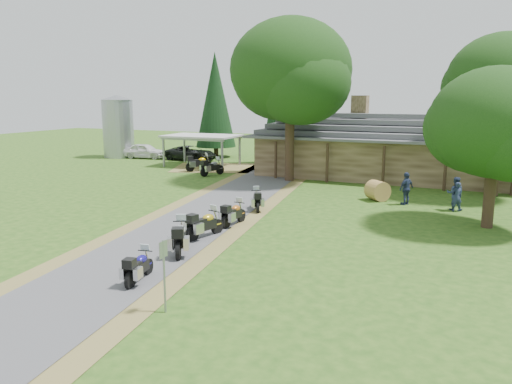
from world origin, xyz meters
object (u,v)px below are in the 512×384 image
at_px(car_dark_suv, 191,149).
at_px(motorcycle_row_e, 257,199).
at_px(silo, 118,126).
at_px(carport, 202,151).
at_px(motorcycle_row_d, 234,213).
at_px(motorcycle_row_b, 180,236).
at_px(hay_bale, 377,191).
at_px(motorcycle_carport_b, 212,166).
at_px(motorcycle_row_a, 139,265).
at_px(car_white_sedan, 145,149).
at_px(lodge, 395,145).
at_px(motorcycle_carport_a, 200,162).
at_px(motorcycle_row_c, 205,223).

bearing_deg(car_dark_suv, motorcycle_row_e, -134.46).
xyz_separation_m(silo, car_dark_suv, (8.10, 0.64, -2.07)).
xyz_separation_m(carport, motorcycle_row_d, (11.93, -17.51, -0.74)).
height_order(motorcycle_row_b, hay_bale, motorcycle_row_b).
bearing_deg(carport, car_dark_suv, 133.64).
height_order(car_dark_suv, motorcycle_row_e, car_dark_suv).
bearing_deg(hay_bale, motorcycle_carport_b, 162.49).
xyz_separation_m(motorcycle_row_e, motorcycle_carport_b, (-8.13, 9.61, 0.10)).
xyz_separation_m(motorcycle_row_a, motorcycle_row_e, (-0.76, 11.44, 0.04)).
distance_m(carport, car_white_sedan, 8.38).
distance_m(lodge, car_white_sedan, 24.71).
height_order(lodge, carport, lodge).
height_order(carport, motorcycle_row_b, carport).
xyz_separation_m(motorcycle_row_e, motorcycle_carport_a, (-10.21, 11.21, 0.12)).
relative_size(carport, car_white_sedan, 1.13).
xyz_separation_m(carport, motorcycle_carport_b, (3.47, -4.43, -0.66)).
bearing_deg(lodge, motorcycle_carport_b, -158.64).
bearing_deg(motorcycle_row_b, motorcycle_row_c, -21.89).
relative_size(car_white_sedan, motorcycle_carport_b, 2.70).
bearing_deg(silo, lodge, -3.28).
xyz_separation_m(silo, motorcycle_row_e, (22.71, -16.33, -2.51)).
bearing_deg(motorcycle_carport_b, motorcycle_row_c, -132.09).
relative_size(motorcycle_row_b, motorcycle_row_c, 1.06).
xyz_separation_m(carport, motorcycle_row_b, (11.95, -22.30, -0.66)).
relative_size(silo, motorcycle_row_c, 3.13).
xyz_separation_m(car_dark_suv, motorcycle_row_d, (14.93, -20.44, -0.42)).
bearing_deg(motorcycle_row_e, motorcycle_carport_a, 14.15).
bearing_deg(car_dark_suv, motorcycle_row_c, -142.40).
xyz_separation_m(car_dark_suv, motorcycle_carport_b, (6.47, -7.36, -0.34)).
xyz_separation_m(silo, motorcycle_carport_b, (14.58, -6.72, -2.42)).
distance_m(lodge, motorcycle_row_a, 26.59).
bearing_deg(hay_bale, carport, 152.99).
bearing_deg(car_white_sedan, car_dark_suv, -92.47).
bearing_deg(car_white_sedan, motorcycle_row_e, -138.29).
distance_m(lodge, carport, 16.65).
distance_m(car_white_sedan, car_dark_suv, 5.04).
relative_size(motorcycle_carport_b, hay_bale, 1.75).
height_order(motorcycle_row_c, motorcycle_carport_a, motorcycle_carport_a).
bearing_deg(motorcycle_row_a, motorcycle_row_b, -3.42).
bearing_deg(car_dark_suv, motorcycle_carport_b, -133.84).
distance_m(motorcycle_row_c, motorcycle_row_d, 2.46).
relative_size(car_white_sedan, motorcycle_row_b, 2.67).
relative_size(car_dark_suv, motorcycle_carport_b, 2.65).
relative_size(motorcycle_row_e, motorcycle_carport_b, 0.86).
bearing_deg(lodge, motorcycle_row_c, -103.24).
distance_m(motorcycle_carport_b, hay_bale, 14.35).
bearing_deg(carport, motorcycle_row_b, -63.79).
bearing_deg(motorcycle_row_b, motorcycle_row_a, 160.17).
height_order(car_white_sedan, motorcycle_carport_a, car_white_sedan).
distance_m(motorcycle_row_d, motorcycle_carport_b, 15.57).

